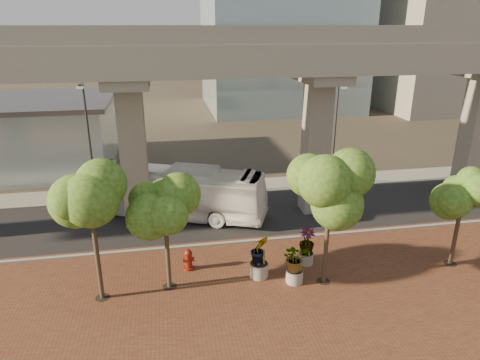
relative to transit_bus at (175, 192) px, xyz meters
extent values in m
plane|color=#373328|center=(3.56, -2.72, -1.73)|extent=(160.00, 160.00, 0.00)
cube|color=brown|center=(3.56, -10.72, -1.70)|extent=(70.00, 13.00, 0.06)
cube|color=black|center=(3.56, -0.72, -1.71)|extent=(90.00, 8.00, 0.04)
cube|color=gray|center=(3.56, -4.72, -1.65)|extent=(70.00, 0.25, 0.16)
cube|color=gray|center=(3.56, 4.78, -1.70)|extent=(90.00, 3.00, 0.06)
cube|color=gray|center=(3.56, -2.32, 8.77)|extent=(72.00, 2.40, 1.80)
cube|color=gray|center=(3.56, 0.88, 8.77)|extent=(72.00, 2.40, 1.80)
cube|color=gray|center=(3.56, -3.42, 10.17)|extent=(72.00, 0.12, 1.00)
cube|color=gray|center=(3.56, 1.98, 10.17)|extent=(72.00, 0.12, 1.00)
cube|color=gray|center=(41.56, 33.28, 10.27)|extent=(18.00, 16.00, 24.00)
imported|color=white|center=(0.00, 0.00, 0.00)|extent=(12.55, 7.44, 3.45)
imported|color=black|center=(26.02, 3.28, -1.05)|extent=(4.19, 1.72, 1.35)
cylinder|color=maroon|center=(0.41, -7.14, -1.61)|extent=(0.55, 0.55, 0.12)
cylinder|color=maroon|center=(0.41, -7.14, -1.17)|extent=(0.36, 0.36, 0.88)
sphere|color=maroon|center=(0.41, -7.14, -0.72)|extent=(0.43, 0.43, 0.43)
cylinder|color=maroon|center=(0.41, -7.14, -0.53)|extent=(0.12, 0.12, 0.15)
cylinder|color=maroon|center=(0.41, -7.14, -1.09)|extent=(0.61, 0.24, 0.24)
cylinder|color=#A29D92|center=(5.63, -9.32, -1.33)|extent=(0.87, 0.87, 0.68)
imported|color=#245015|center=(5.63, -9.32, -0.26)|extent=(1.94, 1.94, 1.45)
cylinder|color=gray|center=(6.79, -7.69, -1.35)|extent=(0.81, 0.81, 0.63)
imported|color=#245015|center=(6.79, -7.69, -0.30)|extent=(1.97, 1.97, 1.48)
cylinder|color=gray|center=(3.97, -8.48, -1.29)|extent=(0.97, 0.97, 0.76)
imported|color=#245015|center=(3.97, -8.48, -0.10)|extent=(2.16, 2.16, 1.62)
cylinder|color=#4A392A|center=(-3.86, -8.99, 0.23)|extent=(0.22, 0.22, 3.80)
cylinder|color=black|center=(-3.86, -8.99, -1.66)|extent=(0.70, 0.70, 0.01)
cylinder|color=#4A392A|center=(-0.65, -8.61, -0.01)|extent=(0.22, 0.22, 3.31)
cylinder|color=black|center=(-0.65, -8.61, -1.66)|extent=(0.70, 0.70, 0.01)
cylinder|color=#4A392A|center=(7.12, -9.55, 0.28)|extent=(0.22, 0.22, 3.89)
cylinder|color=black|center=(7.12, -9.55, -1.66)|extent=(0.70, 0.70, 0.01)
cylinder|color=#4A392A|center=(14.62, -9.13, -0.08)|extent=(0.22, 0.22, 3.18)
cylinder|color=black|center=(14.62, -9.13, -1.66)|extent=(0.70, 0.70, 0.01)
cylinder|color=#313136|center=(-5.67, 3.13, 2.65)|extent=(0.15, 0.15, 8.68)
cube|color=#313136|center=(-5.67, 2.59, 6.99)|extent=(0.16, 1.08, 0.16)
cube|color=silver|center=(-5.67, 2.04, 6.88)|extent=(0.43, 0.22, 0.13)
cylinder|color=#333339|center=(12.50, 3.17, 2.42)|extent=(0.14, 0.14, 8.20)
cube|color=#333339|center=(12.50, 2.65, 6.52)|extent=(0.15, 1.03, 0.15)
cube|color=silver|center=(12.50, 2.14, 6.42)|extent=(0.41, 0.21, 0.12)
camera|label=1|loc=(-0.40, -27.29, 10.73)|focal=32.00mm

